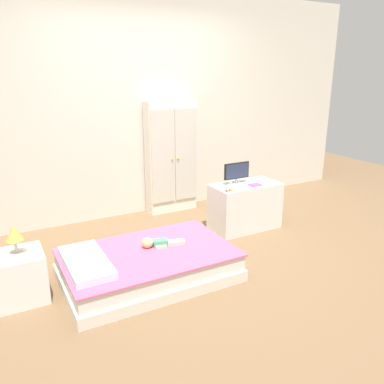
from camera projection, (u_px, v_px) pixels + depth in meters
name	position (u px, v px, depth m)	size (l,w,h in m)	color
ground_plane	(206.00, 259.00, 3.84)	(10.00, 10.00, 0.02)	brown
back_wall	(141.00, 106.00, 4.76)	(6.40, 0.05, 2.70)	silver
bed	(149.00, 265.00, 3.45)	(1.47, 0.95, 0.25)	silver
pillow	(86.00, 262.00, 3.15)	(0.32, 0.68, 0.06)	silver
doll	(155.00, 243.00, 3.49)	(0.39, 0.16, 0.10)	#4CA375
nightstand	(20.00, 277.00, 3.10)	(0.37, 0.37, 0.40)	white
table_lamp	(14.00, 234.00, 2.99)	(0.13, 0.13, 0.24)	#B7B2AD
wardrobe	(171.00, 157.00, 4.96)	(0.64, 0.25, 1.42)	white
tv_stand	(245.00, 206.00, 4.50)	(0.78, 0.41, 0.53)	silver
tv_monitor	(237.00, 172.00, 4.40)	(0.32, 0.10, 0.24)	#99999E
rocking_horse_toy	(229.00, 187.00, 4.15)	(0.09, 0.04, 0.10)	#8E6642
book_purple	(255.00, 185.00, 4.37)	(0.13, 0.09, 0.01)	#8E51B2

